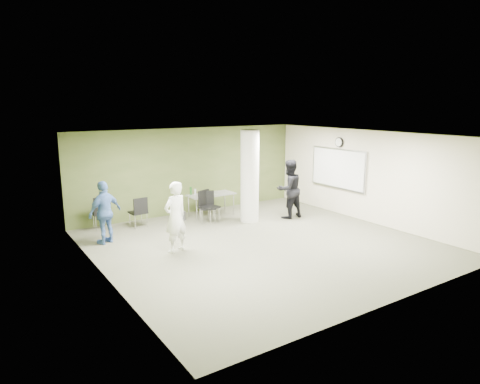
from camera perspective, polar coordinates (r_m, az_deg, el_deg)
floor at (r=11.17m, az=2.88°, el=-6.94°), size 8.00×8.00×0.00m
ceiling at (r=10.61m, az=3.04°, el=7.54°), size 8.00×8.00×0.00m
wall_back at (r=14.17m, az=-6.65°, el=2.84°), size 8.00×2.80×0.02m
wall_left at (r=9.09m, az=-17.87°, el=-2.70°), size 0.02×8.00×2.80m
wall_right_cream at (r=13.52m, az=16.77°, el=1.99°), size 0.02×8.00×2.80m
column at (r=12.98m, az=1.30°, el=2.09°), size 0.56×0.56×2.80m
whiteboard at (r=14.24m, az=12.91°, el=3.07°), size 0.05×2.30×1.30m
wall_clock at (r=14.14m, az=13.07°, el=6.48°), size 0.06×0.32×0.32m
folding_table at (r=13.75m, az=-3.97°, el=-0.45°), size 1.54×0.70×0.97m
wastebasket at (r=13.47m, az=-7.76°, el=-3.15°), size 0.23×0.23×0.27m
chair_back_left at (r=12.86m, az=-17.96°, el=-2.33°), size 0.54×0.54×0.98m
chair_back_right at (r=12.79m, az=-13.31°, el=-2.35°), size 0.49×0.49×0.91m
chair_table_left at (r=13.05m, az=-4.41°, el=-1.56°), size 0.63×0.63×0.99m
chair_table_right at (r=13.09m, az=-4.38°, el=-1.63°), size 0.62×0.62×0.95m
woman_white at (r=10.49m, az=-8.61°, el=-3.33°), size 0.73×0.57×1.75m
man_black at (r=13.54m, az=6.56°, el=0.39°), size 0.90×0.70×1.86m
man_blue at (r=11.54m, az=-17.56°, el=-2.61°), size 1.04×0.74×1.65m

